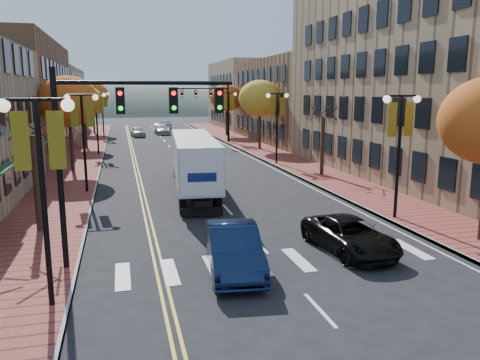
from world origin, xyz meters
TOP-DOWN VIEW (x-y plane):
  - ground at (0.00, 0.00)m, footprint 200.00×200.00m
  - sidewalk_left at (-9.00, 32.50)m, footprint 4.00×85.00m
  - sidewalk_right at (9.00, 32.50)m, footprint 4.00×85.00m
  - building_left_far at (-17.00, 61.00)m, footprint 12.00×26.00m
  - building_right_near at (18.50, 16.00)m, footprint 15.00×28.00m
  - building_right_mid at (18.50, 42.00)m, footprint 15.00×24.00m
  - building_right_far at (18.50, 64.00)m, footprint 15.00×20.00m
  - tree_left_a at (-9.00, 8.00)m, footprint 0.28×0.28m
  - tree_left_b at (-9.00, 24.00)m, footprint 4.48×4.48m
  - tree_left_c at (-9.00, 40.00)m, footprint 4.16×4.16m
  - tree_left_d at (-9.00, 58.00)m, footprint 4.61×4.61m
  - tree_right_b at (9.00, 18.00)m, footprint 0.28×0.28m
  - tree_right_c at (9.00, 34.00)m, footprint 4.48×4.48m
  - tree_right_d at (9.00, 50.00)m, footprint 4.35×4.35m
  - lamp_left_a at (-7.50, 0.00)m, footprint 1.96×0.36m
  - lamp_left_b at (-7.50, 16.00)m, footprint 1.96×0.36m
  - lamp_left_c at (-7.50, 34.00)m, footprint 1.96×0.36m
  - lamp_left_d at (-7.50, 52.00)m, footprint 1.96×0.36m
  - lamp_right_a at (7.50, 6.00)m, footprint 1.96×0.36m
  - lamp_right_b at (7.50, 24.00)m, footprint 1.96×0.36m
  - lamp_right_c at (7.50, 42.00)m, footprint 1.96×0.36m
  - traffic_mast_near at (-5.48, 3.00)m, footprint 6.10×0.35m
  - traffic_mast_far at (5.48, 42.00)m, footprint 6.10×0.34m
  - semi_truck at (-1.02, 15.30)m, footprint 3.45×14.25m
  - navy_sedan at (-1.70, 1.59)m, footprint 2.29×5.08m
  - black_suv at (3.18, 2.39)m, footprint 2.60×4.94m
  - car_far_white at (-3.01, 52.62)m, footprint 2.16×4.31m
  - car_far_silver at (0.59, 55.25)m, footprint 2.17×4.91m
  - car_far_oncoming at (1.82, 63.43)m, footprint 1.64×4.49m

SIDE VIEW (x-z plane):
  - ground at x=0.00m, z-range 0.00..0.00m
  - sidewalk_left at x=-9.00m, z-range 0.00..0.15m
  - sidewalk_right at x=9.00m, z-range 0.00..0.15m
  - black_suv at x=3.18m, z-range 0.00..1.33m
  - car_far_silver at x=0.59m, z-range 0.00..1.40m
  - car_far_white at x=-3.01m, z-range 0.00..1.41m
  - car_far_oncoming at x=1.82m, z-range 0.00..1.47m
  - navy_sedan at x=-1.70m, z-range 0.00..1.62m
  - semi_truck at x=-1.02m, z-range 0.30..3.82m
  - tree_left_a at x=-9.00m, z-range 0.15..4.35m
  - tree_right_b at x=9.00m, z-range 0.15..4.35m
  - lamp_left_a at x=-7.50m, z-range 1.27..7.32m
  - lamp_left_b at x=-7.50m, z-range 1.27..7.32m
  - lamp_left_c at x=-7.50m, z-range 1.27..7.32m
  - lamp_left_d at x=-7.50m, z-range 1.27..7.32m
  - lamp_right_a at x=7.50m, z-range 1.27..7.32m
  - lamp_right_b at x=7.50m, z-range 1.27..7.32m
  - lamp_right_c at x=7.50m, z-range 1.27..7.32m
  - building_left_far at x=-17.00m, z-range 0.00..9.50m
  - traffic_mast_near at x=-5.48m, z-range 1.42..8.42m
  - traffic_mast_far at x=5.48m, z-range 1.42..8.42m
  - building_right_mid at x=18.50m, z-range 0.00..10.00m
  - tree_left_c at x=-9.00m, z-range 1.71..8.40m
  - tree_right_d at x=9.00m, z-range 1.79..8.79m
  - tree_left_b at x=-9.00m, z-range 1.84..9.05m
  - tree_right_c at x=9.00m, z-range 1.84..9.05m
  - building_right_far at x=18.50m, z-range 0.00..11.00m
  - tree_left_d at x=-9.00m, z-range 1.89..9.31m
  - building_right_near at x=18.50m, z-range 0.00..15.00m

